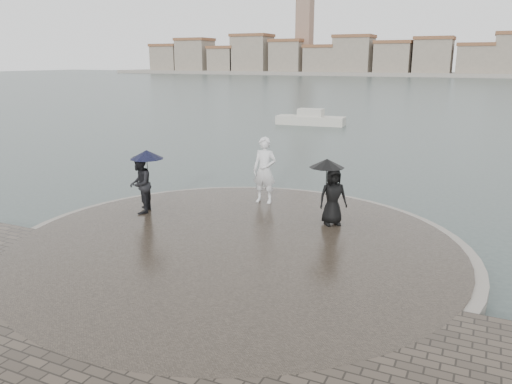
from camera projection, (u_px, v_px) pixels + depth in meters
The scene contains 8 objects.
ground at pixel (159, 312), 10.46m from camera, with size 400.00×400.00×0.00m, color #2B3835.
kerb_ring at pixel (236, 249), 13.48m from camera, with size 12.50×12.50×0.32m, color gray.
quay_tip at pixel (236, 248), 13.48m from camera, with size 11.90×11.90×0.36m, color #2D261E.
statue at pixel (265, 170), 16.91m from camera, with size 0.82×0.54×2.26m, color silver.
visitor_left at pixel (141, 178), 15.76m from camera, with size 1.29×1.19×2.04m.
visitor_right at pixel (331, 187), 14.68m from camera, with size 1.27×1.09×1.95m.
far_skyline at pixel (453, 58), 152.32m from camera, with size 260.00×20.00×37.00m.
boats at pixel (506, 114), 44.72m from camera, with size 30.22×24.69×1.50m.
Camera 1 is at (5.84, -7.71, 5.12)m, focal length 35.00 mm.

